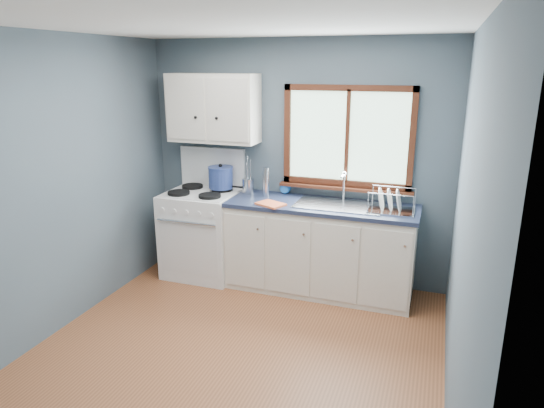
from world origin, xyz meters
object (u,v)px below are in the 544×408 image
(thermos, at_px, (266,182))
(dish_rack, at_px, (391,205))
(base_cabinets, at_px, (320,252))
(gas_range, at_px, (203,231))
(skillet, at_px, (221,186))
(utensil_crock, at_px, (248,186))
(sink, at_px, (339,211))
(stockpot, at_px, (221,177))

(thermos, distance_m, dish_rack, 1.29)
(base_cabinets, bearing_deg, gas_range, -179.18)
(skillet, height_order, utensil_crock, utensil_crock)
(dish_rack, bearing_deg, sink, 176.31)
(base_cabinets, relative_size, sink, 2.20)
(sink, height_order, dish_rack, sink)
(gas_range, relative_size, dish_rack, 3.23)
(gas_range, bearing_deg, thermos, 9.50)
(skillet, bearing_deg, utensil_crock, 4.05)
(base_cabinets, xyz_separation_m, utensil_crock, (-0.83, 0.14, 0.59))
(skillet, bearing_deg, stockpot, -94.59)
(base_cabinets, bearing_deg, thermos, 170.99)
(skillet, xyz_separation_m, thermos, (0.52, -0.02, 0.08))
(sink, bearing_deg, skillet, 174.90)
(gas_range, height_order, stockpot, gas_range)
(sink, bearing_deg, base_cabinets, 179.87)
(utensil_crock, bearing_deg, stockpot, -174.86)
(base_cabinets, distance_m, utensil_crock, 1.03)
(sink, bearing_deg, dish_rack, -3.87)
(base_cabinets, xyz_separation_m, stockpot, (-1.13, 0.11, 0.67))
(dish_rack, bearing_deg, gas_range, 179.75)
(thermos, xyz_separation_m, dish_rack, (1.28, -0.13, -0.09))
(sink, height_order, skillet, sink)
(gas_range, xyz_separation_m, stockpot, (0.17, 0.13, 0.58))
(gas_range, distance_m, stockpot, 0.62)
(base_cabinets, xyz_separation_m, skillet, (-1.13, 0.12, 0.57))
(utensil_crock, relative_size, dish_rack, 0.96)
(base_cabinets, height_order, skillet, skillet)
(gas_range, bearing_deg, dish_rack, -0.43)
(base_cabinets, relative_size, dish_rack, 4.40)
(gas_range, bearing_deg, base_cabinets, 0.82)
(sink, xyz_separation_m, stockpot, (-1.31, 0.11, 0.22))
(skillet, distance_m, thermos, 0.52)
(gas_range, distance_m, skillet, 0.54)
(thermos, bearing_deg, utensil_crock, 169.47)
(gas_range, bearing_deg, sink, 0.71)
(stockpot, xyz_separation_m, utensil_crock, (0.31, 0.03, -0.08))
(skillet, height_order, thermos, thermos)
(utensil_crock, xyz_separation_m, thermos, (0.21, -0.04, 0.07))
(skillet, bearing_deg, gas_range, -142.00)
(sink, xyz_separation_m, thermos, (-0.79, 0.10, 0.21))
(thermos, height_order, dish_rack, thermos)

